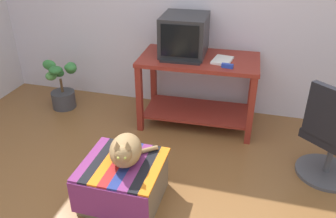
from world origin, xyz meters
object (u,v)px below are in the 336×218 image
desk (198,80)px  potted_plant (62,87)px  keyboard (181,60)px  tv_monitor (184,35)px  stapler (227,66)px  ottoman_with_blanket (123,182)px  cat (126,150)px  office_chair (331,140)px  book (222,60)px

desk → potted_plant: 1.63m
desk → keyboard: 0.34m
tv_monitor → stapler: 0.59m
desk → ottoman_with_blanket: (-0.32, -1.35, -0.33)m
keyboard → stapler: 0.46m
potted_plant → desk: bearing=2.1°
ottoman_with_blanket → cat: (0.03, 0.02, 0.29)m
potted_plant → stapler: stapler is taller
office_chair → stapler: size_ratio=8.09×
office_chair → stapler: 1.11m
potted_plant → stapler: 1.99m
book → ottoman_with_blanket: (-0.56, -1.31, -0.59)m
keyboard → ottoman_with_blanket: bearing=-101.0°
stapler → tv_monitor: bearing=67.8°
keyboard → potted_plant: 1.54m
desk → book: book is taller
tv_monitor → book: 0.47m
book → cat: 1.43m
desk → stapler: size_ratio=11.20×
keyboard → tv_monitor: bearing=93.0°
ottoman_with_blanket → potted_plant: size_ratio=1.04×
tv_monitor → keyboard: tv_monitor is taller
desk → keyboard: size_ratio=3.08×
tv_monitor → stapler: size_ratio=4.78×
desk → cat: 1.36m
tv_monitor → desk: bearing=-26.7°
book → office_chair: office_chair is taller
book → cat: book is taller
desk → potted_plant: (-1.60, -0.06, -0.26)m
tv_monitor → cat: (-0.12, -1.41, -0.48)m
book → cat: size_ratio=0.58×
tv_monitor → stapler: (0.48, -0.28, -0.18)m
book → ottoman_with_blanket: size_ratio=0.40×
tv_monitor → cat: tv_monitor is taller
cat → tv_monitor: bearing=71.1°
stapler → potted_plant: bearing=93.4°
book → potted_plant: size_ratio=0.42×
tv_monitor → ottoman_with_blanket: bearing=-98.2°
ottoman_with_blanket → potted_plant: potted_plant is taller
tv_monitor → stapler: bearing=-32.1°
desk → tv_monitor: (-0.18, 0.08, 0.44)m
keyboard → ottoman_with_blanket: keyboard is taller
keyboard → cat: size_ratio=0.94×
tv_monitor → cat: size_ratio=1.24×
book → stapler: stapler is taller
desk → ottoman_with_blanket: bearing=-105.9°
ottoman_with_blanket → potted_plant: (-1.28, 1.29, 0.08)m
keyboard → ottoman_with_blanket: (-0.17, -1.20, -0.59)m
potted_plant → stapler: (1.91, -0.14, 0.52)m
keyboard → office_chair: bearing=-21.2°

